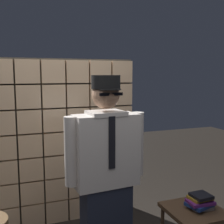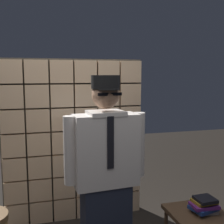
{
  "view_description": "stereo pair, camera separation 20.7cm",
  "coord_description": "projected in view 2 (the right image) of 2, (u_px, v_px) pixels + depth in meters",
  "views": [
    {
      "loc": [
        -0.64,
        -1.9,
        1.84
      ],
      "look_at": [
        0.17,
        0.3,
        1.52
      ],
      "focal_mm": 44.89,
      "sensor_mm": 36.0,
      "label": 1
    },
    {
      "loc": [
        -0.44,
        -1.97,
        1.84
      ],
      "look_at": [
        0.17,
        0.3,
        1.52
      ],
      "focal_mm": 44.89,
      "sensor_mm": 36.0,
      "label": 2
    }
  ],
  "objects": [
    {
      "name": "book_stack",
      "position": [
        204.0,
        205.0,
        2.61
      ],
      "size": [
        0.27,
        0.24,
        0.15
      ],
      "color": "gray",
      "rests_on": "side_table"
    },
    {
      "name": "glass_block_wall",
      "position": [
        75.0,
        141.0,
        3.5
      ],
      "size": [
        1.75,
        0.1,
        2.04
      ],
      "color": "#E0B78C",
      "rests_on": "ground"
    },
    {
      "name": "side_table",
      "position": [
        198.0,
        220.0,
        2.63
      ],
      "size": [
        0.52,
        0.52,
        0.55
      ],
      "color": "#513823",
      "rests_on": "ground"
    },
    {
      "name": "standing_person",
      "position": [
        106.0,
        177.0,
        2.43
      ],
      "size": [
        0.73,
        0.32,
        1.83
      ],
      "rotation": [
        0.0,
        0.0,
        0.07
      ],
      "color": "#1E2333",
      "rests_on": "ground"
    }
  ]
}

